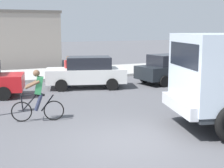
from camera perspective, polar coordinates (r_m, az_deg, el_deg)
name	(u,v)px	position (r m, az deg, el deg)	size (l,w,h in m)	color
ground_plane	(125,145)	(9.00, 2.32, -10.38)	(120.00, 120.00, 0.00)	#56565B
sidewalk_far	(32,75)	(21.71, -13.56, 1.52)	(80.00, 5.00, 0.16)	#ADADA8
cyclist	(38,96)	(11.20, -12.65, -1.96)	(1.68, 0.60, 1.72)	black
car_red_near	(87,72)	(17.02, -4.38, 2.05)	(4.31, 2.73, 1.60)	white
car_far_side	(171,68)	(18.79, 10.13, 2.66)	(4.20, 2.29, 1.60)	#1E2328
pedestrian_near_kerb	(68,71)	(17.32, -7.52, 2.23)	(0.34, 0.22, 1.62)	#2D334C
building_mid_block	(0,39)	(27.43, -18.62, 7.32)	(8.51, 5.17, 4.30)	#9E9389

